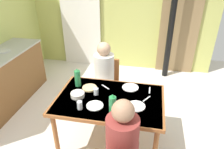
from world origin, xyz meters
TOP-DOWN VIEW (x-y plane):
  - ground_plane at (0.00, 0.00)m, footprint 6.11×6.11m
  - wall_back at (0.00, 2.35)m, footprint 4.16×0.10m
  - door_wooden at (1.30, 2.27)m, footprint 0.80×0.05m
  - stove_pipe_column at (1.11, 2.00)m, footprint 0.12×0.12m
  - curtain_panel at (-0.85, 2.25)m, footprint 0.90×0.03m
  - kitchen_counter at (-1.65, 0.34)m, footprint 0.61×1.91m
  - dining_table at (0.32, -0.17)m, footprint 1.30×0.88m
  - chair_far_diner at (0.10, 0.62)m, footprint 0.40×0.40m
  - person_near_diner at (0.58, -0.82)m, footprint 0.30×0.37m
  - person_far_diner at (0.10, 0.49)m, footprint 0.30×0.37m
  - water_bottle_green_near at (0.42, -0.47)m, footprint 0.08×0.08m
  - water_bottle_green_far at (-0.15, 0.04)m, footprint 0.08×0.08m
  - serving_bowl_center at (-0.07, -0.21)m, footprint 0.17×0.17m
  - dinner_plate_near_left at (0.54, 0.12)m, footprint 0.22×0.22m
  - dinner_plate_near_right at (0.19, -0.35)m, footprint 0.20×0.20m
  - dinner_plate_far_center at (0.65, -0.27)m, footprint 0.21×0.21m
  - drinking_glass_by_near_diner at (0.04, -0.43)m, footprint 0.06×0.06m
  - drinking_glass_by_far_diner at (0.14, -0.12)m, footprint 0.06×0.06m
  - bread_plate_sliced at (0.02, 0.00)m, footprint 0.19×0.19m
  - cutlery_knife_near at (0.79, 0.11)m, footprint 0.02×0.15m
  - cutlery_fork_near at (0.21, 0.08)m, footprint 0.13×0.11m
  - cutlery_knife_far at (0.76, -0.09)m, footprint 0.09×0.14m

SIDE VIEW (x-z plane):
  - ground_plane at x=0.00m, z-range 0.00..0.00m
  - kitchen_counter at x=-1.65m, z-range 0.00..0.91m
  - chair_far_diner at x=0.10m, z-range 0.06..0.93m
  - dining_table at x=0.32m, z-range 0.30..1.05m
  - cutlery_knife_near at x=0.79m, z-range 0.75..0.76m
  - cutlery_fork_near at x=0.21m, z-range 0.75..0.76m
  - cutlery_knife_far at x=0.76m, z-range 0.75..0.76m
  - dinner_plate_near_left at x=0.54m, z-range 0.75..0.77m
  - dinner_plate_near_right at x=0.19m, z-range 0.75..0.77m
  - dinner_plate_far_center at x=0.65m, z-range 0.75..0.77m
  - bread_plate_sliced at x=0.02m, z-range 0.75..0.77m
  - serving_bowl_center at x=-0.07m, z-range 0.75..0.81m
  - person_near_diner at x=0.58m, z-range 0.40..1.17m
  - person_far_diner at x=0.10m, z-range 0.40..1.17m
  - drinking_glass_by_far_diner at x=0.14m, z-range 0.75..0.84m
  - drinking_glass_by_near_diner at x=0.04m, z-range 0.75..0.85m
  - water_bottle_green_far at x=-0.15m, z-range 0.75..1.00m
  - water_bottle_green_near at x=0.42m, z-range 0.75..1.01m
  - door_wooden at x=1.30m, z-range 0.00..2.00m
  - curtain_panel at x=-0.85m, z-range 0.00..2.14m
  - wall_back at x=0.00m, z-range 0.00..2.55m
  - stove_pipe_column at x=1.11m, z-range 0.00..2.55m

